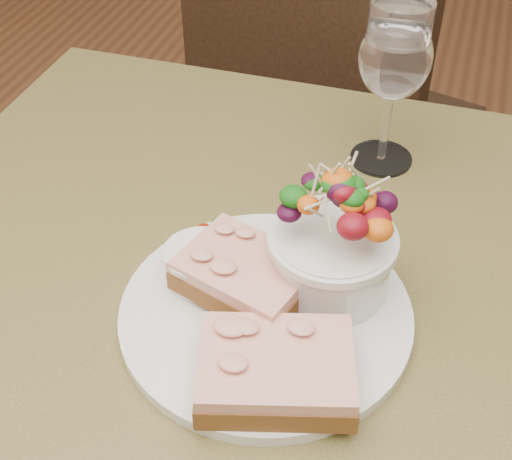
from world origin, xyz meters
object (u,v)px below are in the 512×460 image
(sandwich_front, at_px, (276,370))
(wine_glass, at_px, (395,62))
(cafe_table, at_px, (256,376))
(chair_far, at_px, (332,200))
(dinner_plate, at_px, (266,313))
(sandwich_back, at_px, (246,274))
(ramekin, at_px, (200,264))
(salad_bowl, at_px, (333,237))

(sandwich_front, xyz_separation_m, wine_glass, (0.03, 0.34, 0.09))
(cafe_table, distance_m, chair_far, 0.81)
(cafe_table, distance_m, dinner_plate, 0.11)
(cafe_table, bearing_deg, chair_far, 94.59)
(dinner_plate, bearing_deg, wine_glass, 77.84)
(cafe_table, relative_size, sandwich_back, 6.05)
(wine_glass, bearing_deg, dinner_plate, -102.16)
(sandwich_front, xyz_separation_m, ramekin, (-0.10, 0.09, 0.00))
(salad_bowl, distance_m, wine_glass, 0.23)
(sandwich_back, bearing_deg, salad_bowl, 41.84)
(sandwich_front, xyz_separation_m, sandwich_back, (-0.05, 0.09, 0.01))
(dinner_plate, relative_size, sandwich_front, 1.81)
(dinner_plate, relative_size, sandwich_back, 1.95)
(salad_bowl, height_order, wine_glass, wine_glass)
(dinner_plate, height_order, sandwich_front, sandwich_front)
(chair_far, height_order, sandwich_front, chair_far)
(dinner_plate, bearing_deg, salad_bowl, 43.91)
(cafe_table, xyz_separation_m, chair_far, (-0.06, 0.73, -0.36))
(cafe_table, relative_size, wine_glass, 4.57)
(cafe_table, height_order, salad_bowl, salad_bowl)
(chair_far, xyz_separation_m, sandwich_back, (0.05, -0.72, 0.49))
(chair_far, relative_size, dinner_plate, 3.48)
(sandwich_back, height_order, ramekin, sandwich_back)
(ramekin, height_order, salad_bowl, salad_bowl)
(salad_bowl, xyz_separation_m, wine_glass, (0.01, 0.22, 0.05))
(cafe_table, distance_m, ramekin, 0.14)
(cafe_table, distance_m, sandwich_back, 0.14)
(chair_far, relative_size, ramekin, 14.77)
(cafe_table, bearing_deg, wine_glass, 74.94)
(cafe_table, relative_size, ramekin, 13.13)
(chair_far, xyz_separation_m, salad_bowl, (0.12, -0.69, 0.53))
(sandwich_back, bearing_deg, ramekin, -167.76)
(sandwich_back, xyz_separation_m, salad_bowl, (0.07, 0.03, 0.04))
(wine_glass, bearing_deg, cafe_table, -105.06)
(ramekin, bearing_deg, chair_far, 90.26)
(ramekin, bearing_deg, cafe_table, -8.65)
(chair_far, distance_m, ramekin, 0.87)
(dinner_plate, distance_m, salad_bowl, 0.09)
(chair_far, relative_size, sandwich_back, 6.80)
(chair_far, xyz_separation_m, wine_glass, (0.13, -0.47, 0.58))
(dinner_plate, xyz_separation_m, salad_bowl, (0.05, 0.04, 0.07))
(dinner_plate, bearing_deg, sandwich_front, -67.80)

